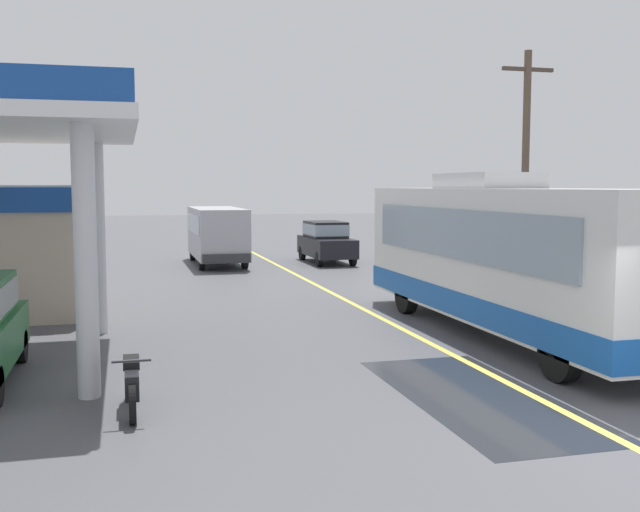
{
  "coord_description": "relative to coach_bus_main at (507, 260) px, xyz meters",
  "views": [
    {
      "loc": [
        -6.31,
        -8.12,
        3.37
      ],
      "look_at": [
        -1.5,
        10.0,
        1.6
      ],
      "focal_mm": 41.43,
      "sensor_mm": 36.0,
      "label": 1
    }
  ],
  "objects": [
    {
      "name": "ground",
      "position": [
        -2.02,
        13.19,
        -1.72
      ],
      "size": [
        120.0,
        120.0,
        0.0
      ],
      "primitive_type": "plane",
      "color": "#4C4C51"
    },
    {
      "name": "utility_pole_roadside",
      "position": [
        4.35,
        6.73,
        2.32
      ],
      "size": [
        1.8,
        0.24,
        7.73
      ],
      "color": "brown",
      "rests_on": "ground"
    },
    {
      "name": "coach_bus_main",
      "position": [
        0.0,
        0.0,
        0.0
      ],
      "size": [
        2.6,
        11.04,
        3.69
      ],
      "color": "white",
      "rests_on": "ground"
    },
    {
      "name": "motorcycle_parked_forecourt",
      "position": [
        -8.28,
        -3.73,
        -1.28
      ],
      "size": [
        0.55,
        1.8,
        0.92
      ],
      "color": "black",
      "rests_on": "ground"
    },
    {
      "name": "lane_divider_stripe",
      "position": [
        -2.02,
        8.19,
        -1.72
      ],
      "size": [
        0.16,
        50.0,
        0.01
      ],
      "primitive_type": "cube",
      "color": "#D8CC4C",
      "rests_on": "ground"
    },
    {
      "name": "minibus_opposing_lane",
      "position": [
        -4.47,
        16.98,
        -0.25
      ],
      "size": [
        2.04,
        6.13,
        2.44
      ],
      "color": "#A5A5AD",
      "rests_on": "ground"
    },
    {
      "name": "wet_puddle_patch",
      "position": [
        -2.9,
        -4.38,
        -1.72
      ],
      "size": [
        2.25,
        5.34,
        0.01
      ],
      "primitive_type": "cube",
      "color": "#26282D",
      "rests_on": "ground"
    },
    {
      "name": "car_trailing_behind_bus",
      "position": [
        0.3,
        16.52,
        -0.71
      ],
      "size": [
        1.7,
        4.2,
        1.82
      ],
      "color": "black",
      "rests_on": "ground"
    }
  ]
}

